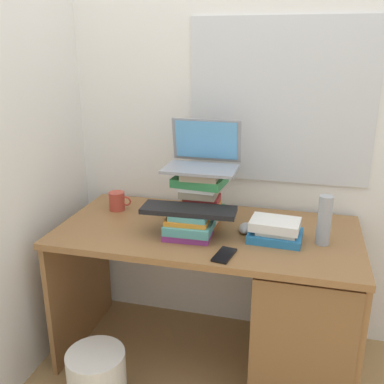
{
  "coord_description": "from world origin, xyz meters",
  "views": [
    {
      "loc": [
        0.41,
        -1.85,
        1.55
      ],
      "look_at": [
        -0.07,
        -0.01,
        0.9
      ],
      "focal_mm": 41.18,
      "sensor_mm": 36.0,
      "label": 1
    }
  ],
  "objects_px": {
    "cell_phone": "(224,255)",
    "book_stack_keyboard_riser": "(189,225)",
    "book_stack_side": "(275,231)",
    "mug": "(117,201)",
    "desk": "(279,303)",
    "book_stack_tall": "(200,195)",
    "wastebasket": "(97,381)",
    "computer_mouse": "(245,228)",
    "water_bottle": "(324,220)",
    "keyboard": "(189,210)",
    "laptop": "(203,157)"
  },
  "relations": [
    {
      "from": "cell_phone",
      "to": "book_stack_keyboard_riser",
      "type": "bearing_deg",
      "value": 150.96
    },
    {
      "from": "book_stack_side",
      "to": "mug",
      "type": "xyz_separation_m",
      "value": [
        -0.82,
        0.17,
        0.0
      ]
    },
    {
      "from": "book_stack_keyboard_riser",
      "to": "desk",
      "type": "bearing_deg",
      "value": 9.8
    },
    {
      "from": "cell_phone",
      "to": "desk",
      "type": "bearing_deg",
      "value": 54.83
    },
    {
      "from": "book_stack_side",
      "to": "book_stack_tall",
      "type": "bearing_deg",
      "value": 164.53
    },
    {
      "from": "book_stack_side",
      "to": "wastebasket",
      "type": "bearing_deg",
      "value": -149.72
    },
    {
      "from": "computer_mouse",
      "to": "wastebasket",
      "type": "bearing_deg",
      "value": -140.4
    },
    {
      "from": "book_stack_side",
      "to": "cell_phone",
      "type": "xyz_separation_m",
      "value": [
        -0.19,
        -0.21,
        -0.04
      ]
    },
    {
      "from": "computer_mouse",
      "to": "cell_phone",
      "type": "bearing_deg",
      "value": -100.34
    },
    {
      "from": "computer_mouse",
      "to": "water_bottle",
      "type": "xyz_separation_m",
      "value": [
        0.34,
        -0.05,
        0.09
      ]
    },
    {
      "from": "desk",
      "to": "water_bottle",
      "type": "distance_m",
      "value": 0.47
    },
    {
      "from": "cell_phone",
      "to": "wastebasket",
      "type": "relative_size",
      "value": 0.47
    },
    {
      "from": "computer_mouse",
      "to": "cell_phone",
      "type": "relative_size",
      "value": 0.76
    },
    {
      "from": "book_stack_keyboard_riser",
      "to": "cell_phone",
      "type": "distance_m",
      "value": 0.25
    },
    {
      "from": "desk",
      "to": "water_bottle",
      "type": "xyz_separation_m",
      "value": [
        0.16,
        -0.0,
        0.44
      ]
    },
    {
      "from": "cell_phone",
      "to": "keyboard",
      "type": "bearing_deg",
      "value": 150.76
    },
    {
      "from": "book_stack_tall",
      "to": "wastebasket",
      "type": "distance_m",
      "value": 0.94
    },
    {
      "from": "mug",
      "to": "wastebasket",
      "type": "distance_m",
      "value": 0.86
    },
    {
      "from": "laptop",
      "to": "computer_mouse",
      "type": "bearing_deg",
      "value": -22.25
    },
    {
      "from": "book_stack_keyboard_riser",
      "to": "book_stack_side",
      "type": "relative_size",
      "value": 0.92
    },
    {
      "from": "book_stack_keyboard_riser",
      "to": "computer_mouse",
      "type": "xyz_separation_m",
      "value": [
        0.24,
        0.12,
        -0.04
      ]
    },
    {
      "from": "book_stack_keyboard_riser",
      "to": "wastebasket",
      "type": "xyz_separation_m",
      "value": [
        -0.32,
        -0.35,
        -0.63
      ]
    },
    {
      "from": "book_stack_side",
      "to": "keyboard",
      "type": "xyz_separation_m",
      "value": [
        -0.38,
        -0.06,
        0.08
      ]
    },
    {
      "from": "cell_phone",
      "to": "book_stack_tall",
      "type": "bearing_deg",
      "value": 129.61
    },
    {
      "from": "book_stack_keyboard_riser",
      "to": "computer_mouse",
      "type": "bearing_deg",
      "value": 25.76
    },
    {
      "from": "cell_phone",
      "to": "water_bottle",
      "type": "bearing_deg",
      "value": 39.64
    },
    {
      "from": "book_stack_side",
      "to": "mug",
      "type": "height_order",
      "value": "mug"
    },
    {
      "from": "laptop",
      "to": "water_bottle",
      "type": "bearing_deg",
      "value": -13.73
    },
    {
      "from": "computer_mouse",
      "to": "book_stack_side",
      "type": "bearing_deg",
      "value": -22.03
    },
    {
      "from": "mug",
      "to": "keyboard",
      "type": "bearing_deg",
      "value": -26.85
    },
    {
      "from": "book_stack_keyboard_riser",
      "to": "book_stack_side",
      "type": "distance_m",
      "value": 0.38
    },
    {
      "from": "book_stack_side",
      "to": "cell_phone",
      "type": "relative_size",
      "value": 1.76
    },
    {
      "from": "book_stack_side",
      "to": "laptop",
      "type": "xyz_separation_m",
      "value": [
        -0.36,
        0.15,
        0.28
      ]
    },
    {
      "from": "laptop",
      "to": "keyboard",
      "type": "xyz_separation_m",
      "value": [
        -0.02,
        -0.2,
        -0.19
      ]
    },
    {
      "from": "laptop",
      "to": "mug",
      "type": "distance_m",
      "value": 0.53
    },
    {
      "from": "desk",
      "to": "mug",
      "type": "xyz_separation_m",
      "value": [
        -0.86,
        0.16,
        0.38
      ]
    },
    {
      "from": "laptop",
      "to": "keyboard",
      "type": "height_order",
      "value": "laptop"
    },
    {
      "from": "desk",
      "to": "mug",
      "type": "height_order",
      "value": "mug"
    },
    {
      "from": "book_stack_side",
      "to": "book_stack_keyboard_riser",
      "type": "bearing_deg",
      "value": -171.09
    },
    {
      "from": "book_stack_side",
      "to": "mug",
      "type": "distance_m",
      "value": 0.84
    },
    {
      "from": "laptop",
      "to": "cell_phone",
      "type": "xyz_separation_m",
      "value": [
        0.18,
        -0.36,
        -0.31
      ]
    },
    {
      "from": "keyboard",
      "to": "book_stack_keyboard_riser",
      "type": "bearing_deg",
      "value": -54.07
    },
    {
      "from": "cell_phone",
      "to": "mug",
      "type": "bearing_deg",
      "value": 158.98
    },
    {
      "from": "desk",
      "to": "book_stack_side",
      "type": "relative_size",
      "value": 5.85
    },
    {
      "from": "book_stack_keyboard_riser",
      "to": "water_bottle",
      "type": "bearing_deg",
      "value": 6.81
    },
    {
      "from": "book_stack_keyboard_riser",
      "to": "computer_mouse",
      "type": "distance_m",
      "value": 0.27
    },
    {
      "from": "computer_mouse",
      "to": "wastebasket",
      "type": "height_order",
      "value": "computer_mouse"
    },
    {
      "from": "water_bottle",
      "to": "wastebasket",
      "type": "height_order",
      "value": "water_bottle"
    },
    {
      "from": "book_stack_tall",
      "to": "wastebasket",
      "type": "height_order",
      "value": "book_stack_tall"
    },
    {
      "from": "book_stack_side",
      "to": "computer_mouse",
      "type": "distance_m",
      "value": 0.15
    }
  ]
}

